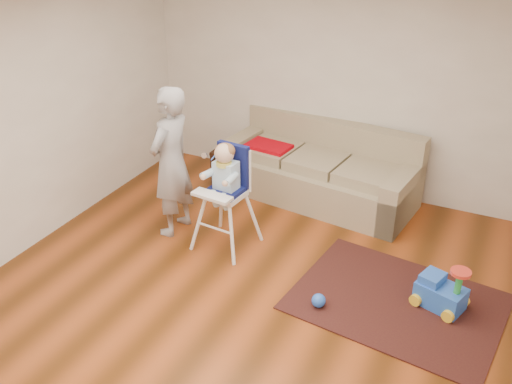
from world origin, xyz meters
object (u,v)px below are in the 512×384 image
at_px(adult, 171,162).
at_px(high_chair, 226,198).
at_px(side_table, 236,167).
at_px(sofa, 318,164).
at_px(ride_on_toy, 442,285).
at_px(toy_ball, 319,301).

bearing_deg(adult, high_chair, 89.99).
bearing_deg(side_table, high_chair, -66.57).
bearing_deg(adult, sofa, 142.55).
height_order(ride_on_toy, adult, adult).
distance_m(side_table, ride_on_toy, 3.23).
relative_size(sofa, ride_on_toy, 5.29).
distance_m(toy_ball, high_chair, 1.50).
relative_size(sofa, adult, 1.47).
bearing_deg(side_table, toy_ball, -45.95).
distance_m(ride_on_toy, high_chair, 2.33).
bearing_deg(high_chair, adult, -176.64).
bearing_deg(sofa, adult, -122.67).
relative_size(sofa, high_chair, 2.06).
relative_size(side_table, adult, 0.29).
bearing_deg(adult, toy_ball, 75.23).
bearing_deg(high_chair, side_table, 119.24).
relative_size(ride_on_toy, toy_ball, 3.54).
bearing_deg(toy_ball, sofa, 110.79).
relative_size(toy_ball, high_chair, 0.11).
distance_m(side_table, high_chair, 1.52).
bearing_deg(toy_ball, adult, 162.79).
height_order(sofa, ride_on_toy, sofa).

